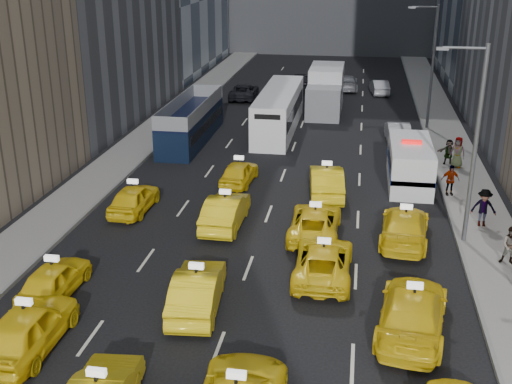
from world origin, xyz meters
TOP-DOWN VIEW (x-y plane):
  - sidewalk_west at (-10.50, 25.00)m, footprint 3.00×90.00m
  - sidewalk_east at (10.50, 25.00)m, footprint 3.00×90.00m
  - curb_west at (-9.05, 25.00)m, footprint 0.15×90.00m
  - curb_east at (9.05, 25.00)m, footprint 0.15×90.00m
  - streetlight_near at (9.18, 12.00)m, footprint 2.15×0.22m
  - streetlight_far at (9.18, 32.00)m, footprint 2.15×0.22m
  - taxi_4 at (-6.22, 1.04)m, footprint 1.91×4.73m
  - taxi_8 at (-7.00, 4.58)m, footprint 1.71×4.04m
  - taxi_9 at (-1.31, 4.53)m, footprint 2.07×4.83m
  - taxi_10 at (3.15, 7.80)m, footprint 2.30×4.98m
  - taxi_11 at (6.48, 4.22)m, footprint 2.99×5.79m
  - taxi_12 at (-6.83, 13.21)m, footprint 1.75×4.18m
  - taxi_13 at (-1.85, 12.18)m, footprint 1.69×4.72m
  - taxi_14 at (2.51, 11.72)m, footprint 2.31×4.93m
  - taxi_15 at (6.61, 11.77)m, footprint 2.57×5.32m
  - taxi_16 at (-2.31, 18.16)m, footprint 1.87×4.04m
  - taxi_17 at (2.72, 17.10)m, footprint 2.23×5.09m
  - nypd_van at (7.27, 19.70)m, footprint 2.59×6.10m
  - double_decker at (-7.20, 26.17)m, footprint 2.88×10.21m
  - city_bus at (-1.56, 29.89)m, footprint 2.67×11.74m
  - box_truck at (1.46, 36.40)m, footprint 3.73×8.10m
  - misc_car_0 at (6.98, 28.27)m, footprint 1.75×4.44m
  - misc_car_1 at (-5.99, 39.92)m, footprint 2.47×5.00m
  - misc_car_2 at (2.94, 45.43)m, footprint 2.23×4.96m
  - misc_car_3 at (-1.47, 45.32)m, footprint 2.24×4.66m
  - misc_car_4 at (5.99, 44.05)m, footprint 1.89×4.19m
  - pedestrian_1 at (10.85, 9.87)m, footprint 0.90×0.63m
  - pedestrian_2 at (10.37, 13.85)m, footprint 1.22×0.55m
  - pedestrian_3 at (9.30, 17.88)m, footprint 1.06×0.63m
  - pedestrian_4 at (10.28, 22.79)m, footprint 1.04×0.81m
  - pedestrian_5 at (9.85, 23.36)m, footprint 1.45×0.45m

SIDE VIEW (x-z plane):
  - sidewalk_west at x=-10.50m, z-range 0.00..0.15m
  - sidewalk_east at x=10.50m, z-range 0.00..0.15m
  - curb_west at x=-9.05m, z-range 0.00..0.18m
  - curb_east at x=9.05m, z-range 0.00..0.18m
  - misc_car_4 at x=5.99m, z-range 0.00..1.33m
  - taxi_16 at x=-2.31m, z-range 0.00..1.34m
  - taxi_8 at x=-7.00m, z-range 0.00..1.36m
  - taxi_14 at x=2.51m, z-range 0.00..1.36m
  - misc_car_1 at x=-5.99m, z-range 0.00..1.36m
  - taxi_10 at x=3.15m, z-range 0.00..1.38m
  - misc_car_2 at x=2.94m, z-range 0.00..1.41m
  - taxi_12 at x=-6.83m, z-range 0.00..1.41m
  - misc_car_0 at x=6.98m, z-range 0.00..1.44m
  - taxi_15 at x=6.61m, z-range 0.00..1.49m
  - misc_car_3 at x=-1.47m, z-range 0.00..1.53m
  - taxi_13 at x=-1.85m, z-range 0.00..1.55m
  - taxi_9 at x=-1.31m, z-range 0.00..1.55m
  - taxi_11 at x=6.48m, z-range 0.00..1.61m
  - taxi_4 at x=-6.22m, z-range 0.00..1.61m
  - taxi_17 at x=2.72m, z-range 0.00..1.63m
  - pedestrian_5 at x=9.85m, z-range 0.15..1.70m
  - pedestrian_1 at x=10.85m, z-range 0.15..1.83m
  - pedestrian_3 at x=9.30m, z-range 0.15..1.84m
  - pedestrian_2 at x=10.37m, z-range 0.15..2.01m
  - pedestrian_4 at x=10.28m, z-range 0.15..2.03m
  - nypd_van at x=7.27m, z-range -0.12..2.46m
  - double_decker at x=-7.20m, z-range -0.02..2.92m
  - city_bus at x=-1.56m, z-range -0.01..3.00m
  - box_truck at x=1.46m, z-range -0.02..3.55m
  - streetlight_near at x=9.18m, z-range 0.42..9.42m
  - streetlight_far at x=9.18m, z-range 0.42..9.42m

